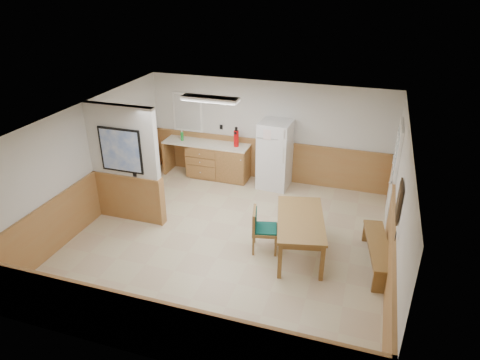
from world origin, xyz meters
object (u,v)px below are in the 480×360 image
(fire_extinguisher, at_px, (236,138))
(soap_bottle, at_px, (182,136))
(dining_bench, at_px, (378,249))
(refrigerator, at_px, (275,155))
(dining_chair, at_px, (260,227))
(dining_table, at_px, (300,223))

(fire_extinguisher, relative_size, soap_bottle, 2.19)
(dining_bench, xyz_separation_m, fire_extinguisher, (-3.50, 2.58, 0.77))
(refrigerator, bearing_deg, soap_bottle, -177.08)
(dining_bench, bearing_deg, fire_extinguisher, 134.49)
(dining_bench, bearing_deg, soap_bottle, 143.59)
(dining_chair, relative_size, soap_bottle, 3.76)
(refrigerator, bearing_deg, fire_extinguisher, -179.94)
(fire_extinguisher, xyz_separation_m, soap_bottle, (-1.44, -0.03, -0.10))
(refrigerator, xyz_separation_m, fire_extinguisher, (-0.99, 0.06, 0.29))
(refrigerator, distance_m, dining_table, 2.82)
(refrigerator, xyz_separation_m, dining_chair, (0.39, -2.69, -0.33))
(dining_table, relative_size, dining_bench, 1.09)
(dining_table, height_order, soap_bottle, soap_bottle)
(refrigerator, relative_size, soap_bottle, 7.29)
(refrigerator, distance_m, fire_extinguisher, 1.04)
(dining_table, relative_size, dining_chair, 2.12)
(refrigerator, distance_m, soap_bottle, 2.44)
(fire_extinguisher, bearing_deg, dining_chair, -68.37)
(refrigerator, xyz_separation_m, soap_bottle, (-2.43, 0.03, 0.19))
(fire_extinguisher, height_order, soap_bottle, fire_extinguisher)
(fire_extinguisher, bearing_deg, dining_bench, -41.40)
(soap_bottle, bearing_deg, fire_extinguisher, 1.31)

